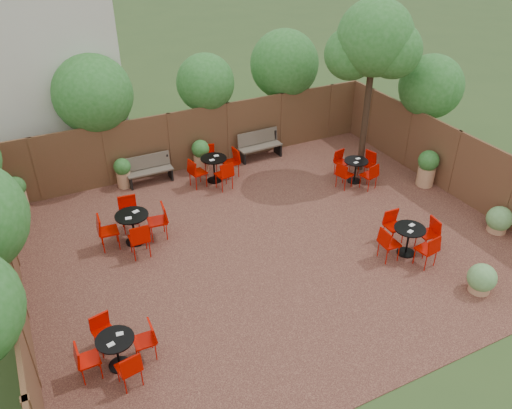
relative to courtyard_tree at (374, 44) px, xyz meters
name	(u,v)px	position (x,y,z in m)	size (l,w,h in m)	color
ground	(273,244)	(-4.49, -2.39, -4.04)	(80.00, 80.00, 0.00)	#354F23
courtyard_paving	(273,244)	(-4.49, -2.39, -4.03)	(12.00, 10.00, 0.02)	#3B1C18
fence_back	(200,137)	(-4.49, 2.61, -3.04)	(12.00, 0.08, 2.00)	#52391E
fence_left	(15,282)	(-10.49, -2.39, -3.04)	(0.08, 10.00, 2.00)	#52391E
fence_right	(454,162)	(1.51, -2.39, -3.04)	(0.08, 10.00, 2.00)	#52391E
neighbour_building	(20,37)	(-8.99, 5.61, -0.04)	(5.00, 4.00, 8.00)	beige
overhang_foliage	(167,119)	(-6.10, 0.63, -1.40)	(15.29, 10.47, 2.36)	#266621
courtyard_tree	(374,44)	(0.00, 0.00, 0.00)	(2.48, 2.38, 5.31)	black
park_bench_left	(149,169)	(-6.37, 2.23, -3.57)	(1.42, 0.46, 0.88)	brown
park_bench_right	(259,145)	(-2.55, 2.23, -3.55)	(1.52, 0.54, 0.93)	brown
bistro_tables	(246,216)	(-4.85, -1.53, -3.57)	(9.87, 7.53, 0.96)	black
planters	(222,170)	(-4.47, 0.94, -3.45)	(11.89, 4.66, 1.15)	tan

